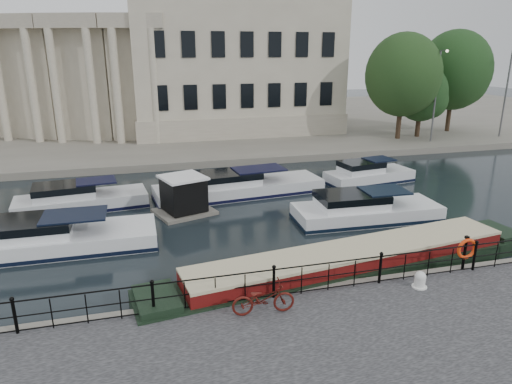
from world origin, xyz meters
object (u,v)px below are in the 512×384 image
narrowboat (352,267)px  harbour_hut (184,197)px  bicycle (263,298)px  life_ring_post (467,249)px  mooring_bollard (420,280)px

narrowboat → harbour_hut: 10.68m
bicycle → life_ring_post: size_ratio=1.48×
mooring_bollard → narrowboat: size_ratio=0.04×
bicycle → narrowboat: size_ratio=0.12×
mooring_bollard → harbour_hut: bearing=122.1°
mooring_bollard → life_ring_post: bearing=16.7°
narrowboat → bicycle: bearing=-157.7°
mooring_bollard → life_ring_post: 2.59m
mooring_bollard → bicycle: bearing=-178.0°
harbour_hut → bicycle: bearing=-102.4°
life_ring_post → harbour_hut: harbour_hut is taller
harbour_hut → narrowboat: bearing=-76.6°
harbour_hut → mooring_bollard: bearing=-76.6°
life_ring_post → narrowboat: size_ratio=0.08×
life_ring_post → narrowboat: life_ring_post is taller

